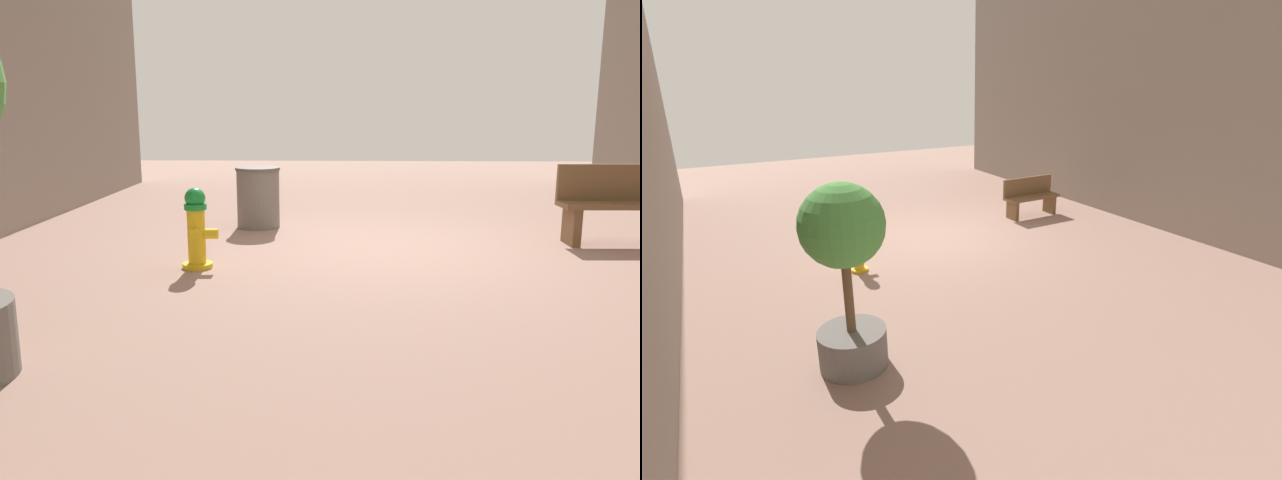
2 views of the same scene
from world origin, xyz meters
The scene contains 4 objects.
ground_plane centered at (0.00, 0.00, 0.00)m, with size 23.40×23.40×0.00m, color #9E7A6B.
fire_hydrant centered at (1.97, 1.02, 0.42)m, with size 0.38×0.41×0.83m.
bench_near centered at (-2.87, -0.33, 0.48)m, with size 1.47×0.47×0.95m.
trash_bin centered at (1.62, -1.23, 0.41)m, with size 0.61×0.61×0.82m.
Camera 1 is at (0.50, 7.48, 1.67)m, focal length 36.31 mm.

